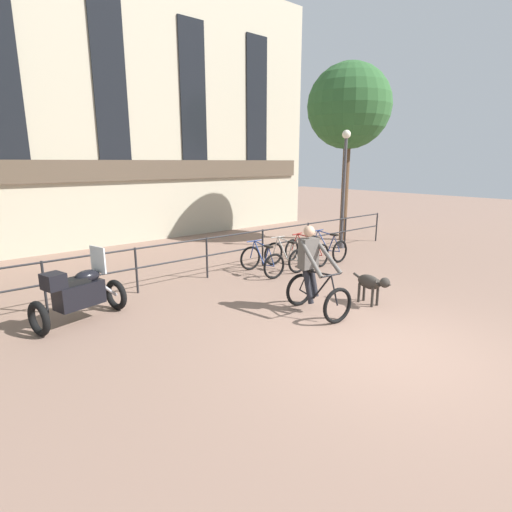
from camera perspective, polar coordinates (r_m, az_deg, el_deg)
ground_plane at (r=6.85m, az=18.43°, el=-12.42°), size 60.00×60.00×0.00m
canal_railing at (r=10.12m, az=-7.06°, el=0.75°), size 15.05×0.05×1.05m
building_facade at (r=15.19m, az=-20.40°, el=19.70°), size 18.00×0.72×9.61m
cyclist_with_bike at (r=7.82m, az=8.22°, el=-2.64°), size 0.83×1.25×1.70m
dog at (r=8.54m, az=16.22°, el=-3.75°), size 0.30×0.97×0.66m
parked_motorcycle at (r=8.00m, az=-24.04°, el=-4.85°), size 1.75×1.01×1.35m
parked_bicycle_near_lamp at (r=10.45m, az=0.85°, el=-0.73°), size 0.75×1.16×0.86m
parked_bicycle_mid_left at (r=11.01m, az=4.21°, el=-0.02°), size 0.75×1.16×0.86m
parked_bicycle_mid_right at (r=11.62m, az=7.24°, el=0.61°), size 0.82×1.20×0.86m
parked_bicycle_far_end at (r=12.25m, az=9.96°, el=1.18°), size 0.66×1.11×0.86m
street_lamp at (r=13.77m, az=12.46°, el=10.14°), size 0.28×0.28×3.89m
tree_canalside_right at (r=15.40m, az=13.15°, el=20.02°), size 2.95×2.95×6.28m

